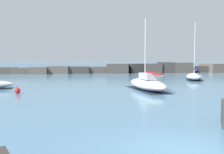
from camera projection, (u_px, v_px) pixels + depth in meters
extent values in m
plane|color=teal|center=(181.00, 152.00, 8.84)|extent=(600.00, 600.00, 0.00)
cube|color=teal|center=(88.00, 66.00, 117.55)|extent=(400.00, 116.00, 0.01)
cube|color=brown|center=(5.00, 70.00, 55.37)|extent=(5.67, 4.58, 1.46)
cube|color=#4C443D|center=(25.00, 71.00, 55.57)|extent=(5.35, 3.98, 1.32)
cube|color=brown|center=(40.00, 70.00, 55.89)|extent=(3.74, 5.53, 1.51)
cube|color=brown|center=(59.00, 70.00, 56.46)|extent=(4.61, 4.35, 1.67)
cube|color=#423D38|center=(77.00, 70.00, 57.75)|extent=(5.16, 5.01, 1.54)
cube|color=#4C443D|center=(98.00, 70.00, 58.81)|extent=(4.80, 4.77, 1.46)
cube|color=#423D38|center=(118.00, 68.00, 58.90)|extent=(5.89, 6.06, 2.15)
cube|color=#383330|center=(136.00, 68.00, 59.18)|extent=(4.59, 4.07, 2.17)
cube|color=#423D38|center=(153.00, 68.00, 59.24)|extent=(4.09, 4.09, 2.20)
cube|color=#383330|center=(166.00, 67.00, 60.54)|extent=(4.10, 5.97, 2.49)
cube|color=#4C443D|center=(181.00, 68.00, 59.95)|extent=(4.95, 4.20, 2.40)
cube|color=#383330|center=(198.00, 69.00, 61.93)|extent=(4.94, 3.92, 1.53)
cube|color=brown|center=(213.00, 68.00, 62.02)|extent=(4.79, 6.03, 2.11)
cube|color=#4C443D|center=(223.00, 69.00, 62.76)|extent=(4.37, 5.77, 1.64)
ellipsoid|color=white|center=(147.00, 84.00, 26.52)|extent=(3.42, 8.13, 1.17)
cube|color=black|center=(147.00, 90.00, 26.56)|extent=(3.32, 7.73, 0.03)
cube|color=#B2B2B7|center=(149.00, 76.00, 26.07)|extent=(1.63, 2.52, 0.64)
cylinder|color=silver|center=(145.00, 49.00, 26.81)|extent=(0.12, 0.12, 6.45)
cylinder|color=#BCBCC1|center=(153.00, 75.00, 24.91)|extent=(0.65, 4.31, 0.10)
cube|color=maroon|center=(153.00, 74.00, 24.91)|extent=(0.67, 3.68, 0.20)
ellipsoid|color=silver|center=(194.00, 77.00, 38.80)|extent=(4.01, 5.77, 1.07)
cube|color=black|center=(194.00, 80.00, 38.83)|extent=(3.88, 5.51, 0.03)
cylinder|color=silver|center=(195.00, 48.00, 38.86)|extent=(0.12, 0.12, 7.90)
cylinder|color=#BCBCC1|center=(195.00, 70.00, 37.69)|extent=(1.11, 2.77, 0.10)
cube|color=navy|center=(195.00, 69.00, 37.68)|extent=(1.05, 2.39, 0.20)
sphere|color=red|center=(17.00, 91.00, 23.65)|extent=(0.54, 0.54, 0.54)
cylinder|color=black|center=(17.00, 87.00, 23.62)|extent=(0.04, 0.04, 0.20)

